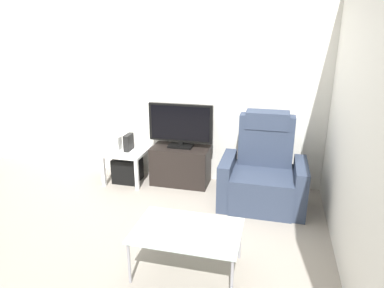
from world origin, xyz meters
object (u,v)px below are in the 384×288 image
(book_upright, at_px, (118,143))
(recliner_armchair, at_px, (263,174))
(television, at_px, (181,125))
(cell_phone, at_px, (170,229))
(side_table, at_px, (127,155))
(game_console, at_px, (129,142))
(tv_stand, at_px, (181,165))
(coffee_table, at_px, (187,232))
(subwoofer_box, at_px, (128,169))

(book_upright, bearing_deg, recliner_armchair, -5.07)
(television, height_order, cell_phone, television)
(television, relative_size, side_table, 1.58)
(recliner_armchair, height_order, book_upright, recliner_armchair)
(recliner_armchair, height_order, game_console, recliner_armchair)
(tv_stand, height_order, recliner_armchair, recliner_armchair)
(recliner_armchair, distance_m, cell_phone, 1.61)
(book_upright, distance_m, game_console, 0.14)
(game_console, xyz_separation_m, coffee_table, (1.24, -1.62, -0.18))
(recliner_armchair, relative_size, book_upright, 5.81)
(recliner_armchair, height_order, subwoofer_box, recliner_armchair)
(television, bearing_deg, recliner_armchair, -15.81)
(tv_stand, distance_m, television, 0.56)
(side_table, relative_size, subwoofer_box, 1.61)
(television, height_order, book_upright, television)
(cell_phone, bearing_deg, book_upright, 98.98)
(television, xyz_separation_m, game_console, (-0.70, -0.11, -0.26))
(subwoofer_box, xyz_separation_m, coffee_table, (1.28, -1.61, 0.21))
(side_table, distance_m, book_upright, 0.19)
(side_table, distance_m, subwoofer_box, 0.21)
(book_upright, distance_m, coffee_table, 2.11)
(side_table, bearing_deg, game_console, 15.95)
(tv_stand, distance_m, subwoofer_box, 0.75)
(television, height_order, game_console, television)
(television, relative_size, subwoofer_box, 2.53)
(tv_stand, bearing_deg, cell_phone, -77.00)
(book_upright, xyz_separation_m, cell_phone, (1.24, -1.62, -0.14))
(television, height_order, coffee_table, television)
(subwoofer_box, distance_m, coffee_table, 2.06)
(book_upright, bearing_deg, side_table, 11.31)
(game_console, bearing_deg, recliner_armchair, -6.39)
(side_table, xyz_separation_m, cell_phone, (1.14, -1.64, 0.03))
(tv_stand, bearing_deg, recliner_armchair, -14.89)
(subwoofer_box, relative_size, coffee_table, 0.37)
(television, distance_m, recliner_armchair, 1.23)
(cell_phone, bearing_deg, tv_stand, 74.70)
(book_upright, relative_size, game_console, 0.84)
(side_table, relative_size, game_console, 2.44)
(tv_stand, xyz_separation_m, subwoofer_box, (-0.73, -0.10, -0.09))
(subwoofer_box, bearing_deg, cell_phone, -55.36)
(tv_stand, distance_m, coffee_table, 1.80)
(recliner_armchair, distance_m, game_console, 1.82)
(book_upright, xyz_separation_m, game_console, (0.14, 0.03, 0.02))
(tv_stand, relative_size, game_console, 3.45)
(tv_stand, distance_m, cell_phone, 1.80)
(side_table, bearing_deg, subwoofer_box, 153.43)
(television, bearing_deg, tv_stand, -90.00)
(side_table, height_order, coffee_table, side_table)
(game_console, height_order, coffee_table, game_console)
(television, bearing_deg, coffee_table, -72.48)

